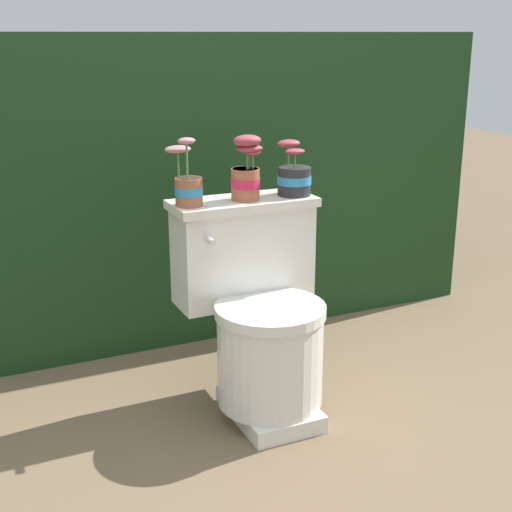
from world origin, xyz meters
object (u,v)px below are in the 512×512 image
(toilet, at_px, (259,315))
(potted_plant_midleft, at_px, (246,174))
(potted_plant_left, at_px, (188,184))
(potted_plant_middle, at_px, (294,176))

(toilet, xyz_separation_m, potted_plant_midleft, (0.00, 0.11, 0.47))
(potted_plant_left, bearing_deg, toilet, -29.38)
(potted_plant_midleft, relative_size, potted_plant_middle, 1.19)
(toilet, relative_size, potted_plant_midleft, 3.23)
(toilet, xyz_separation_m, potted_plant_left, (-0.20, 0.11, 0.45))
(potted_plant_left, relative_size, potted_plant_midleft, 1.02)
(potted_plant_midleft, distance_m, potted_plant_middle, 0.19)
(potted_plant_left, distance_m, potted_plant_midleft, 0.21)
(potted_plant_left, height_order, potted_plant_middle, potted_plant_left)
(potted_plant_left, xyz_separation_m, potted_plant_midleft, (0.21, -0.01, 0.02))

